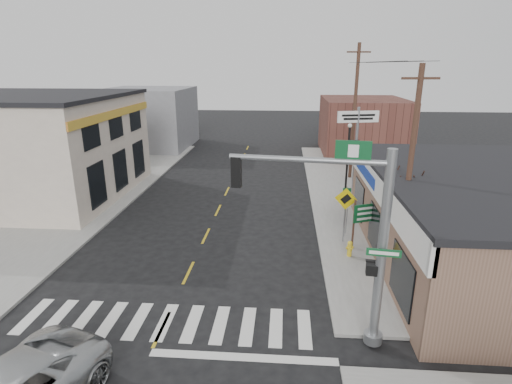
# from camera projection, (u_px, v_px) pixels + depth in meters

# --- Properties ---
(ground) EXTENTS (140.00, 140.00, 0.00)m
(ground) POSITION_uv_depth(u_px,v_px,m) (162.00, 329.00, 13.99)
(ground) COLOR black
(ground) RESTS_ON ground
(sidewalk_right) EXTENTS (6.00, 38.00, 0.13)m
(sidewalk_right) POSITION_uv_depth(u_px,v_px,m) (359.00, 208.00, 25.68)
(sidewalk_right) COLOR gray
(sidewalk_right) RESTS_ON ground
(sidewalk_left) EXTENTS (6.00, 38.00, 0.13)m
(sidewalk_left) POSITION_uv_depth(u_px,v_px,m) (89.00, 201.00, 26.95)
(sidewalk_left) COLOR gray
(sidewalk_left) RESTS_ON ground
(center_line) EXTENTS (0.12, 56.00, 0.01)m
(center_line) POSITION_uv_depth(u_px,v_px,m) (206.00, 236.00, 21.59)
(center_line) COLOR gold
(center_line) RESTS_ON ground
(crosswalk) EXTENTS (11.00, 2.20, 0.01)m
(crosswalk) POSITION_uv_depth(u_px,v_px,m) (165.00, 322.00, 14.37)
(crosswalk) COLOR silver
(crosswalk) RESTS_ON ground
(thrift_store) EXTENTS (12.00, 14.00, 4.00)m
(thrift_store) POSITION_uv_depth(u_px,v_px,m) (512.00, 223.00, 18.06)
(thrift_store) COLOR brown
(thrift_store) RESTS_ON ground
(left_building) EXTENTS (12.00, 12.00, 6.80)m
(left_building) POSITION_uv_depth(u_px,v_px,m) (33.00, 148.00, 27.17)
(left_building) COLOR beige
(left_building) RESTS_ON ground
(bldg_distant_right) EXTENTS (8.00, 10.00, 5.60)m
(bldg_distant_right) POSITION_uv_depth(u_px,v_px,m) (362.00, 127.00, 40.78)
(bldg_distant_right) COLOR brown
(bldg_distant_right) RESTS_ON ground
(bldg_distant_left) EXTENTS (9.00, 10.00, 6.40)m
(bldg_distant_left) POSITION_uv_depth(u_px,v_px,m) (149.00, 118.00, 44.18)
(bldg_distant_left) COLOR gray
(bldg_distant_left) RESTS_ON ground
(traffic_signal_pole) EXTENTS (5.26, 0.39, 6.66)m
(traffic_signal_pole) POSITION_uv_depth(u_px,v_px,m) (357.00, 230.00, 12.02)
(traffic_signal_pole) COLOR gray
(traffic_signal_pole) RESTS_ON sidewalk_right
(guide_sign) EXTENTS (1.45, 0.13, 2.53)m
(guide_sign) POSITION_uv_depth(u_px,v_px,m) (367.00, 217.00, 19.34)
(guide_sign) COLOR #4B3023
(guide_sign) RESTS_ON sidewalk_right
(fire_hydrant) EXTENTS (0.24, 0.24, 0.77)m
(fire_hydrant) POSITION_uv_depth(u_px,v_px,m) (350.00, 248.00, 18.93)
(fire_hydrant) COLOR gold
(fire_hydrant) RESTS_ON sidewalk_right
(ped_crossing_sign) EXTENTS (1.12, 0.08, 2.89)m
(ped_crossing_sign) POSITION_uv_depth(u_px,v_px,m) (345.00, 206.00, 20.00)
(ped_crossing_sign) COLOR gray
(ped_crossing_sign) RESTS_ON sidewalk_right
(lamp_post) EXTENTS (0.68, 0.53, 5.21)m
(lamp_post) POSITION_uv_depth(u_px,v_px,m) (349.00, 158.00, 25.60)
(lamp_post) COLOR black
(lamp_post) RESTS_ON sidewalk_right
(dance_center_sign) EXTENTS (2.84, 0.18, 6.04)m
(dance_center_sign) POSITION_uv_depth(u_px,v_px,m) (357.00, 128.00, 26.84)
(dance_center_sign) COLOR gray
(dance_center_sign) RESTS_ON sidewalk_right
(bare_tree) EXTENTS (2.55, 2.55, 5.10)m
(bare_tree) POSITION_uv_depth(u_px,v_px,m) (405.00, 175.00, 17.78)
(bare_tree) COLOR black
(bare_tree) RESTS_ON sidewalk_right
(shrub_front) EXTENTS (1.41, 1.41, 1.06)m
(shrub_front) POSITION_uv_depth(u_px,v_px,m) (413.00, 290.00, 15.21)
(shrub_front) COLOR #1A3B17
(shrub_front) RESTS_ON sidewalk_right
(shrub_back) EXTENTS (1.00, 1.00, 0.75)m
(shrub_back) POSITION_uv_depth(u_px,v_px,m) (419.00, 238.00, 20.06)
(shrub_back) COLOR black
(shrub_back) RESTS_ON sidewalk_right
(utility_pole_near) EXTENTS (1.53, 0.23, 8.78)m
(utility_pole_near) POSITION_uv_depth(u_px,v_px,m) (410.00, 170.00, 16.66)
(utility_pole_near) COLOR #4D3220
(utility_pole_near) RESTS_ON sidewalk_right
(utility_pole_far) EXTENTS (1.79, 0.27, 10.28)m
(utility_pole_far) POSITION_uv_depth(u_px,v_px,m) (354.00, 111.00, 30.78)
(utility_pole_far) COLOR #442E22
(utility_pole_far) RESTS_ON sidewalk_right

